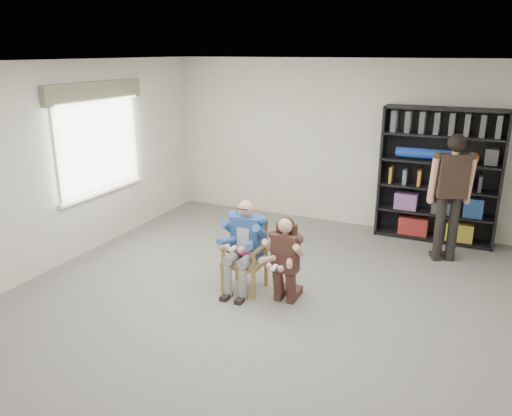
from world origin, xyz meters
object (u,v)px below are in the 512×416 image
at_px(standing_man, 450,199).
at_px(armchair, 245,256).
at_px(seated_man, 245,246).
at_px(kneeling_woman, 284,261).
at_px(bookshelf, 439,176).

bearing_deg(standing_man, armchair, -159.31).
height_order(seated_man, kneeling_woman, seated_man).
height_order(armchair, standing_man, standing_man).
height_order(seated_man, bookshelf, bookshelf).
relative_size(kneeling_woman, bookshelf, 0.52).
bearing_deg(armchair, standing_man, 42.53).
relative_size(armchair, kneeling_woman, 0.84).
bearing_deg(seated_man, bookshelf, 55.07).
xyz_separation_m(bookshelf, standing_man, (0.23, -0.81, -0.13)).
xyz_separation_m(seated_man, standing_man, (2.21, 2.04, 0.33)).
bearing_deg(kneeling_woman, armchair, 168.21).
bearing_deg(standing_man, seated_man, -159.31).
distance_m(seated_man, standing_man, 3.03).
height_order(seated_man, standing_man, standing_man).
height_order(armchair, kneeling_woman, kneeling_woman).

